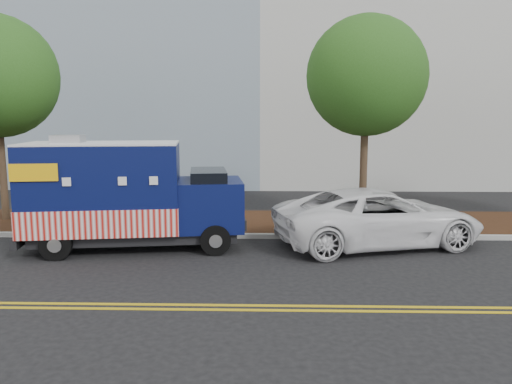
{
  "coord_description": "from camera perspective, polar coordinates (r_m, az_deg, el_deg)",
  "views": [
    {
      "loc": [
        2.48,
        -14.25,
        3.81
      ],
      "look_at": [
        2.09,
        0.6,
        1.62
      ],
      "focal_mm": 35.0,
      "sensor_mm": 36.0,
      "label": 1
    }
  ],
  "objects": [
    {
      "name": "tree_c",
      "position": [
        17.83,
        12.5,
        12.78
      ],
      "size": [
        4.09,
        4.09,
        7.3
      ],
      "color": "#38281C",
      "rests_on": "ground"
    },
    {
      "name": "centerline_far",
      "position": [
        10.57,
        -12.51,
        -12.92
      ],
      "size": [
        120.0,
        0.1,
        0.01
      ],
      "primitive_type": "cube",
      "color": "gold",
      "rests_on": "ground"
    },
    {
      "name": "white_car",
      "position": [
        15.49,
        13.79,
        -2.83
      ],
      "size": [
        6.77,
        4.4,
        1.73
      ],
      "primitive_type": "imported",
      "rotation": [
        0.0,
        0.0,
        1.83
      ],
      "color": "white",
      "rests_on": "ground"
    },
    {
      "name": "centerline_near",
      "position": [
        10.8,
        -12.18,
        -12.45
      ],
      "size": [
        120.0,
        0.1,
        0.01
      ],
      "primitive_type": "cube",
      "color": "gold",
      "rests_on": "ground"
    },
    {
      "name": "ground",
      "position": [
        14.95,
        -8.16,
        -6.47
      ],
      "size": [
        120.0,
        120.0,
        0.0
      ],
      "primitive_type": "plane",
      "color": "black",
      "rests_on": "ground"
    },
    {
      "name": "food_truck",
      "position": [
        15.1,
        -14.88,
        -0.64
      ],
      "size": [
        6.62,
        3.22,
        3.35
      ],
      "rotation": [
        0.0,
        0.0,
        0.14
      ],
      "color": "black",
      "rests_on": "ground"
    },
    {
      "name": "sign_post",
      "position": [
        16.68,
        -13.04,
        -0.84
      ],
      "size": [
        0.06,
        0.06,
        2.4
      ],
      "primitive_type": "cube",
      "color": "#473828",
      "rests_on": "ground"
    },
    {
      "name": "mulch_strip",
      "position": [
        18.3,
        -6.34,
        -3.45
      ],
      "size": [
        120.0,
        4.0,
        0.15
      ],
      "primitive_type": "cube",
      "color": "black",
      "rests_on": "ground"
    },
    {
      "name": "curb",
      "position": [
        16.28,
        -7.34,
        -4.96
      ],
      "size": [
        120.0,
        0.18,
        0.15
      ],
      "primitive_type": "cube",
      "color": "#9E9E99",
      "rests_on": "ground"
    }
  ]
}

